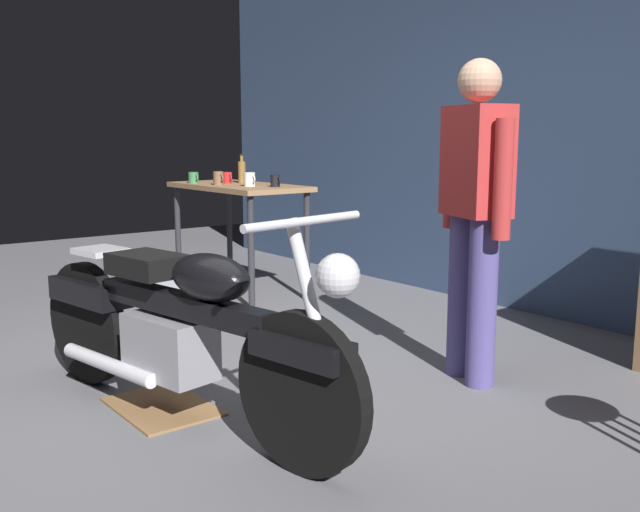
% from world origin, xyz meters
% --- Properties ---
extents(ground_plane, '(12.00, 12.00, 0.00)m').
position_xyz_m(ground_plane, '(0.00, 0.00, 0.00)').
color(ground_plane, slate).
extents(back_wall, '(8.00, 0.12, 3.10)m').
position_xyz_m(back_wall, '(0.00, 2.80, 1.55)').
color(back_wall, '#384C70').
rests_on(back_wall, ground_plane).
extents(workbench, '(1.30, 0.64, 0.90)m').
position_xyz_m(workbench, '(-1.98, 1.44, 0.79)').
color(workbench, '#99724C').
rests_on(workbench, ground_plane).
extents(motorcycle, '(2.17, 0.73, 1.00)m').
position_xyz_m(motorcycle, '(0.19, -0.22, 0.45)').
color(motorcycle, black).
rests_on(motorcycle, ground_plane).
extents(person_standing, '(0.54, 0.33, 1.67)m').
position_xyz_m(person_standing, '(0.64, 1.26, 0.93)').
color(person_standing, '#544B8F').
rests_on(person_standing, ground_plane).
extents(drip_tray, '(0.56, 0.40, 0.01)m').
position_xyz_m(drip_tray, '(0.00, -0.22, 0.01)').
color(drip_tray, olive).
rests_on(drip_tray, ground_plane).
extents(storage_bin, '(0.44, 0.32, 0.34)m').
position_xyz_m(storage_bin, '(-2.13, 0.69, 0.17)').
color(storage_bin, gray).
rests_on(storage_bin, ground_plane).
extents(mug_white_ceramic, '(0.12, 0.09, 0.11)m').
position_xyz_m(mug_white_ceramic, '(-1.70, 1.38, 0.95)').
color(mug_white_ceramic, white).
rests_on(mug_white_ceramic, workbench).
extents(mug_black_matte, '(0.11, 0.07, 0.09)m').
position_xyz_m(mug_black_matte, '(-1.53, 1.51, 0.95)').
color(mug_black_matte, black).
rests_on(mug_black_matte, workbench).
extents(mug_green_speckled, '(0.12, 0.08, 0.09)m').
position_xyz_m(mug_green_speckled, '(-2.31, 1.21, 0.95)').
color(mug_green_speckled, '#3D7F4C').
rests_on(mug_green_speckled, workbench).
extents(mug_red_diner, '(0.12, 0.08, 0.09)m').
position_xyz_m(mug_red_diner, '(-2.10, 1.41, 0.95)').
color(mug_red_diner, red).
rests_on(mug_red_diner, workbench).
extents(mug_brown_stoneware, '(0.12, 0.08, 0.11)m').
position_xyz_m(mug_brown_stoneware, '(-2.00, 1.27, 0.95)').
color(mug_brown_stoneware, brown).
rests_on(mug_brown_stoneware, workbench).
extents(bottle, '(0.06, 0.06, 0.24)m').
position_xyz_m(bottle, '(-2.10, 1.56, 1.00)').
color(bottle, olive).
rests_on(bottle, workbench).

